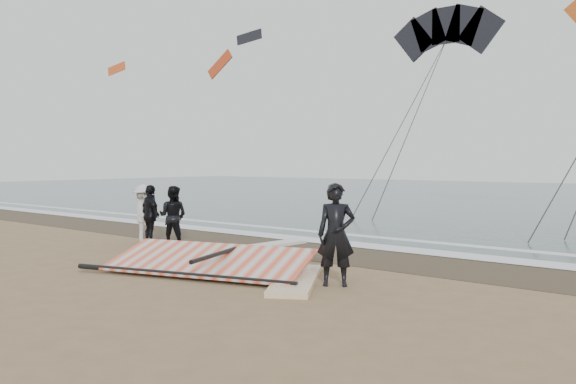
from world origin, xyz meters
name	(u,v)px	position (x,y,z in m)	size (l,w,h in m)	color
ground	(210,283)	(0.00, 0.00, 0.00)	(120.00, 120.00, 0.00)	#8C704C
sea	(575,198)	(0.00, 33.00, 0.01)	(120.00, 54.00, 0.02)	#233838
wet_sand	(338,253)	(0.00, 4.50, 0.01)	(120.00, 2.80, 0.01)	#4C3D2B
foam_near	(366,245)	(0.00, 5.90, 0.03)	(120.00, 0.90, 0.01)	white
foam_far	(395,239)	(0.00, 7.60, 0.03)	(120.00, 0.45, 0.01)	white
man_main	(336,235)	(2.03, 1.27, 0.96)	(0.70, 0.46, 1.92)	black
board_white	(296,280)	(1.28, 1.03, 0.05)	(0.75, 2.67, 0.11)	silver
board_cream	(273,245)	(-2.02, 4.33, 0.04)	(0.57, 2.13, 0.09)	silver
trio_cluster	(155,214)	(-4.97, 2.66, 0.83)	(2.52, 1.18, 1.68)	black
sail_rig	(211,263)	(-0.71, 0.72, 0.20)	(4.76, 2.90, 0.52)	black
kite_dark	(446,35)	(-4.65, 22.54, 9.30)	(6.95, 5.52, 14.15)	black
distant_kites	(190,57)	(-33.49, 30.00, 12.49)	(20.92, 4.12, 4.87)	#BF3A16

